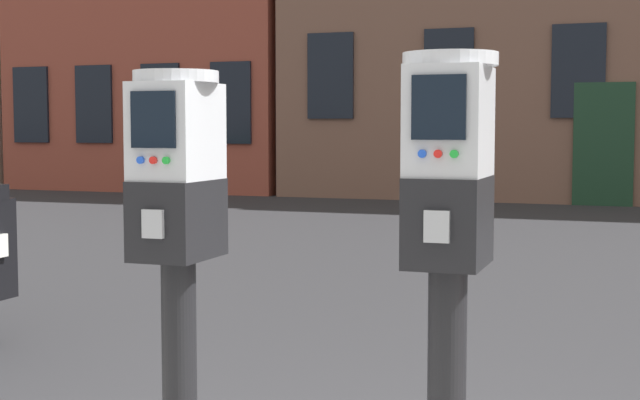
% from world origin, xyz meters
% --- Properties ---
extents(parking_meter_near_kerb, '(0.22, 0.25, 1.34)m').
position_xyz_m(parking_meter_near_kerb, '(-0.42, -0.35, 1.06)').
color(parking_meter_near_kerb, black).
rests_on(parking_meter_near_kerb, sidewalk_slab).
extents(parking_meter_twin_adjacent, '(0.22, 0.25, 1.37)m').
position_xyz_m(parking_meter_twin_adjacent, '(0.28, -0.35, 1.08)').
color(parking_meter_twin_adjacent, black).
rests_on(parking_meter_twin_adjacent, sidewalk_slab).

